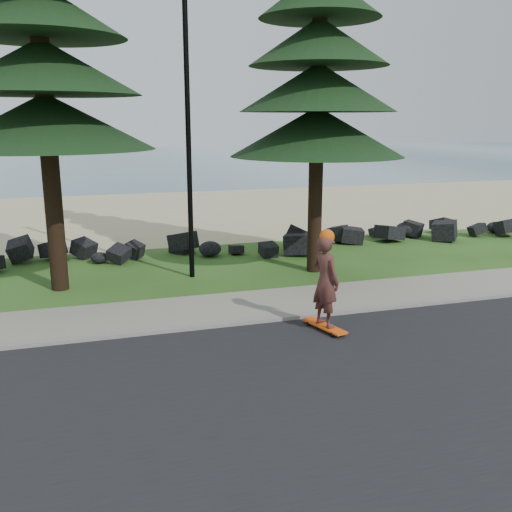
{
  "coord_description": "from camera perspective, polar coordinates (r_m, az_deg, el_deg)",
  "views": [
    {
      "loc": [
        -2.71,
        -12.06,
        4.31
      ],
      "look_at": [
        0.91,
        0.0,
        1.27
      ],
      "focal_mm": 40.0,
      "sensor_mm": 36.0,
      "label": 1
    }
  ],
  "objects": [
    {
      "name": "lamp_post",
      "position": [
        15.5,
        -6.81,
        12.83
      ],
      "size": [
        0.25,
        0.14,
        8.14
      ],
      "color": "black",
      "rests_on": "ground"
    },
    {
      "name": "road",
      "position": [
        9.11,
        2.76,
        -14.62
      ],
      "size": [
        160.0,
        7.0,
        0.02
      ],
      "primitive_type": "cube",
      "color": "black",
      "rests_on": "ground"
    },
    {
      "name": "seawall_boulders",
      "position": [
        18.38,
        -7.77,
        -0.12
      ],
      "size": [
        60.0,
        2.4,
        1.1
      ],
      "primitive_type": null,
      "color": "black",
      "rests_on": "ground"
    },
    {
      "name": "ocean",
      "position": [
        63.26,
        -14.42,
        9.26
      ],
      "size": [
        160.0,
        58.0,
        0.01
      ],
      "primitive_type": "cube",
      "color": "#3E6A78",
      "rests_on": "ground"
    },
    {
      "name": "ground",
      "position": [
        13.09,
        -3.84,
        -5.69
      ],
      "size": [
        160.0,
        160.0,
        0.0
      ],
      "primitive_type": "plane",
      "color": "#264615",
      "rests_on": "ground"
    },
    {
      "name": "beach_sand",
      "position": [
        27.04,
        -10.78,
        4.18
      ],
      "size": [
        160.0,
        15.0,
        0.01
      ],
      "primitive_type": "cube",
      "color": "tan",
      "rests_on": "ground"
    },
    {
      "name": "sidewalk",
      "position": [
        13.26,
        -4.03,
        -5.25
      ],
      "size": [
        160.0,
        2.0,
        0.08
      ],
      "primitive_type": "cube",
      "color": "gray",
      "rests_on": "ground"
    },
    {
      "name": "skateboarder",
      "position": [
        11.74,
        6.97,
        -2.53
      ],
      "size": [
        0.64,
        1.18,
        2.14
      ],
      "rotation": [
        0.0,
        0.0,
        1.87
      ],
      "color": "#F0540E",
      "rests_on": "ground"
    },
    {
      "name": "kerb",
      "position": [
        12.25,
        -2.89,
        -6.81
      ],
      "size": [
        160.0,
        0.2,
        0.1
      ],
      "primitive_type": "cube",
      "color": "gray",
      "rests_on": "ground"
    }
  ]
}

